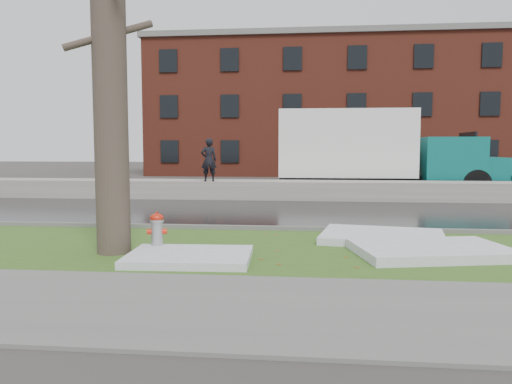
# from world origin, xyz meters

# --- Properties ---
(ground) EXTENTS (120.00, 120.00, 0.00)m
(ground) POSITION_xyz_m (0.00, 0.00, 0.00)
(ground) COLOR #47423D
(ground) RESTS_ON ground
(verge) EXTENTS (60.00, 4.50, 0.04)m
(verge) POSITION_xyz_m (0.00, -1.25, 0.02)
(verge) COLOR #2B4F1A
(verge) RESTS_ON ground
(sidewalk) EXTENTS (60.00, 3.00, 0.05)m
(sidewalk) POSITION_xyz_m (0.00, -5.00, 0.03)
(sidewalk) COLOR slate
(sidewalk) RESTS_ON ground
(road) EXTENTS (60.00, 7.00, 0.03)m
(road) POSITION_xyz_m (0.00, 4.50, 0.01)
(road) COLOR black
(road) RESTS_ON ground
(parking_lot) EXTENTS (60.00, 9.00, 0.03)m
(parking_lot) POSITION_xyz_m (0.00, 13.00, 0.01)
(parking_lot) COLOR slate
(parking_lot) RESTS_ON ground
(curb) EXTENTS (60.00, 0.15, 0.14)m
(curb) POSITION_xyz_m (0.00, 1.00, 0.07)
(curb) COLOR slate
(curb) RESTS_ON ground
(snowbank) EXTENTS (60.00, 1.60, 0.75)m
(snowbank) POSITION_xyz_m (0.00, 8.70, 0.38)
(snowbank) COLOR #A59F97
(snowbank) RESTS_ON ground
(brick_building) EXTENTS (26.00, 12.00, 10.00)m
(brick_building) POSITION_xyz_m (2.00, 30.00, 5.00)
(brick_building) COLOR maroon
(brick_building) RESTS_ON ground
(bg_tree_left) EXTENTS (1.40, 1.62, 6.50)m
(bg_tree_left) POSITION_xyz_m (-12.00, 22.00, 3.33)
(bg_tree_left) COLOR brown
(bg_tree_left) RESTS_ON ground
(bg_tree_center) EXTENTS (1.40, 1.62, 6.50)m
(bg_tree_center) POSITION_xyz_m (-6.00, 26.00, 3.33)
(bg_tree_center) COLOR brown
(bg_tree_center) RESTS_ON ground
(fire_hydrant) EXTENTS (0.40, 0.36, 0.80)m
(fire_hydrant) POSITION_xyz_m (-1.98, -1.86, 0.47)
(fire_hydrant) COLOR #A2A5AA
(fire_hydrant) RESTS_ON verge
(tree) EXTENTS (1.52, 1.72, 8.04)m
(tree) POSITION_xyz_m (-2.81, -1.97, 4.09)
(tree) COLOR brown
(tree) RESTS_ON verge
(box_truck) EXTENTS (11.13, 2.75, 3.71)m
(box_truck) POSITION_xyz_m (3.75, 11.21, 1.96)
(box_truck) COLOR black
(box_truck) RESTS_ON ground
(worker) EXTENTS (0.71, 0.57, 1.69)m
(worker) POSITION_xyz_m (-2.95, 8.10, 1.60)
(worker) COLOR black
(worker) RESTS_ON snowbank
(snow_patch_near) EXTENTS (2.91, 2.43, 0.16)m
(snow_patch_near) POSITION_xyz_m (2.59, -0.10, 0.12)
(snow_patch_near) COLOR white
(snow_patch_near) RESTS_ON verge
(snow_patch_far) EXTENTS (2.27, 1.70, 0.14)m
(snow_patch_far) POSITION_xyz_m (-1.18, -2.50, 0.11)
(snow_patch_far) COLOR white
(snow_patch_far) RESTS_ON verge
(snow_patch_side) EXTENTS (3.12, 2.35, 0.18)m
(snow_patch_side) POSITION_xyz_m (3.28, -1.57, 0.13)
(snow_patch_side) COLOR white
(snow_patch_side) RESTS_ON verge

